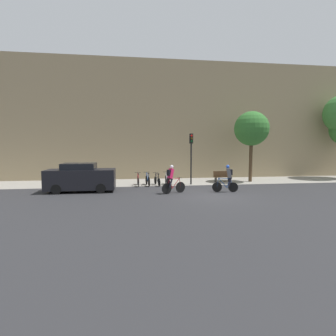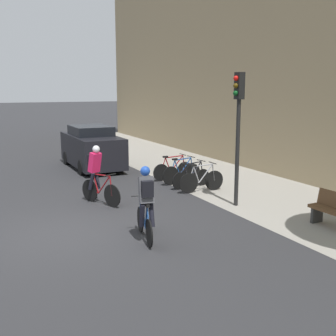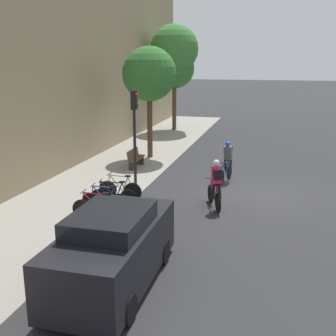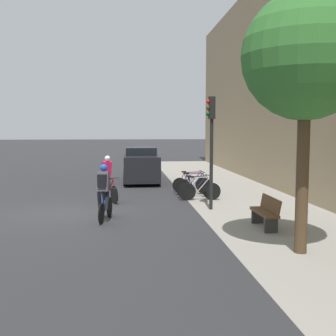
{
  "view_description": "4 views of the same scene",
  "coord_description": "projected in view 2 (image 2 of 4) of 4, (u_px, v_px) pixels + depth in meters",
  "views": [
    {
      "loc": [
        -4.68,
        -14.56,
        2.94
      ],
      "look_at": [
        -2.3,
        2.92,
        1.47
      ],
      "focal_mm": 28.0,
      "sensor_mm": 36.0,
      "label": 1
    },
    {
      "loc": [
        9.83,
        -2.16,
        3.46
      ],
      "look_at": [
        -2.36,
        3.83,
        0.88
      ],
      "focal_mm": 45.0,
      "sensor_mm": 36.0,
      "label": 2
    },
    {
      "loc": [
        -16.21,
        -0.56,
        5.07
      ],
      "look_at": [
        0.26,
        3.76,
        0.71
      ],
      "focal_mm": 45.0,
      "sensor_mm": 36.0,
      "label": 3
    },
    {
      "loc": [
        14.07,
        2.09,
        2.81
      ],
      "look_at": [
        -0.15,
        3.53,
        1.48
      ],
      "focal_mm": 45.0,
      "sensor_mm": 36.0,
      "label": 4
    }
  ],
  "objects": [
    {
      "name": "ground",
      "position": [
        70.0,
        232.0,
        10.25
      ],
      "size": [
        200.0,
        200.0,
        0.0
      ],
      "primitive_type": "plane",
      "color": "#2B2B2D"
    },
    {
      "name": "kerb_strip",
      "position": [
        285.0,
        200.0,
        13.17
      ],
      "size": [
        44.0,
        4.5,
        0.01
      ],
      "primitive_type": "cube",
      "color": "gray",
      "rests_on": "ground"
    },
    {
      "name": "cyclist_pink",
      "position": [
        97.0,
        173.0,
        12.69
      ],
      "size": [
        1.58,
        0.75,
        1.78
      ],
      "color": "black",
      "rests_on": "ground"
    },
    {
      "name": "cyclist_grey",
      "position": [
        146.0,
        202.0,
        9.47
      ],
      "size": [
        1.63,
        0.55,
        1.75
      ],
      "color": "black",
      "rests_on": "ground"
    },
    {
      "name": "parked_bike_0",
      "position": [
        173.0,
        170.0,
        16.1
      ],
      "size": [
        0.46,
        1.69,
        0.96
      ],
      "color": "black",
      "rests_on": "ground"
    },
    {
      "name": "parked_bike_1",
      "position": [
        182.0,
        173.0,
        15.47
      ],
      "size": [
        0.46,
        1.67,
        0.98
      ],
      "color": "black",
      "rests_on": "ground"
    },
    {
      "name": "parked_bike_2",
      "position": [
        191.0,
        177.0,
        14.84
      ],
      "size": [
        0.47,
        1.65,
        0.94
      ],
      "color": "black",
      "rests_on": "ground"
    },
    {
      "name": "parked_bike_3",
      "position": [
        202.0,
        180.0,
        14.21
      ],
      "size": [
        0.46,
        1.68,
        0.98
      ],
      "color": "black",
      "rests_on": "ground"
    },
    {
      "name": "traffic_light_pole",
      "position": [
        238.0,
        115.0,
        12.12
      ],
      "size": [
        0.26,
        0.3,
        3.91
      ],
      "color": "black",
      "rests_on": "ground"
    },
    {
      "name": "parked_car",
      "position": [
        92.0,
        148.0,
        18.39
      ],
      "size": [
        4.3,
        1.84,
        1.85
      ],
      "color": "black",
      "rests_on": "ground"
    }
  ]
}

